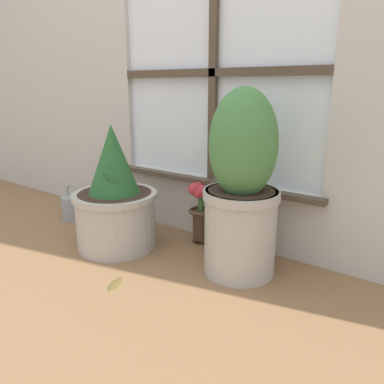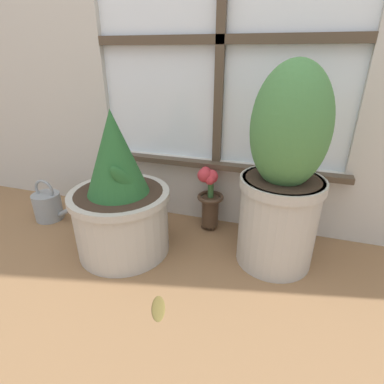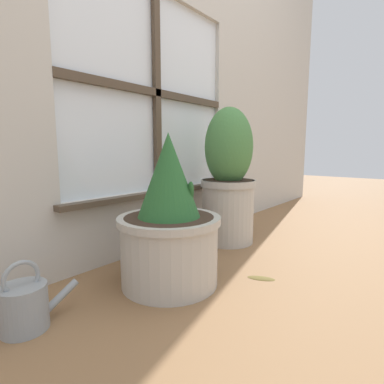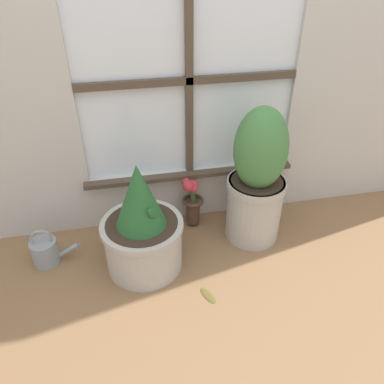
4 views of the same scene
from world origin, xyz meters
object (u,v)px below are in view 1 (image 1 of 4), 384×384
(potted_plant_left, at_px, (115,200))
(watering_can, at_px, (74,207))
(flower_vase, at_px, (199,209))
(potted_plant_right, at_px, (242,189))

(potted_plant_left, height_order, watering_can, potted_plant_left)
(flower_vase, bearing_deg, potted_plant_left, -137.07)
(potted_plant_left, distance_m, potted_plant_right, 0.62)
(potted_plant_left, distance_m, flower_vase, 0.40)
(potted_plant_left, bearing_deg, potted_plant_right, 11.14)
(potted_plant_right, relative_size, flower_vase, 2.46)
(potted_plant_right, xyz_separation_m, flower_vase, (-0.31, 0.15, -0.18))
(potted_plant_right, bearing_deg, watering_can, -179.93)
(flower_vase, xyz_separation_m, watering_can, (-0.77, -0.15, -0.10))
(potted_plant_right, distance_m, watering_can, 1.11)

